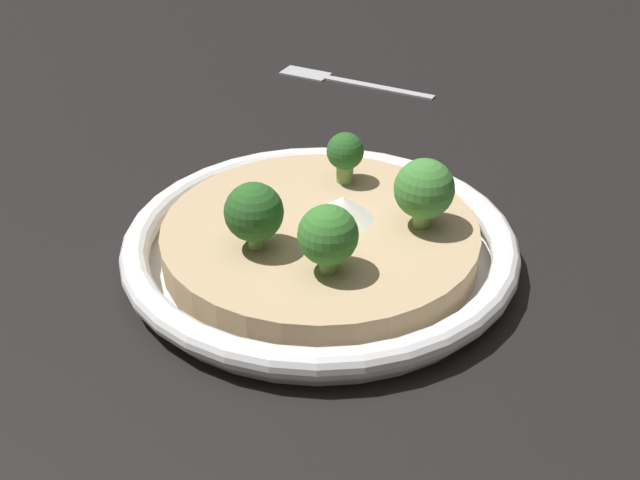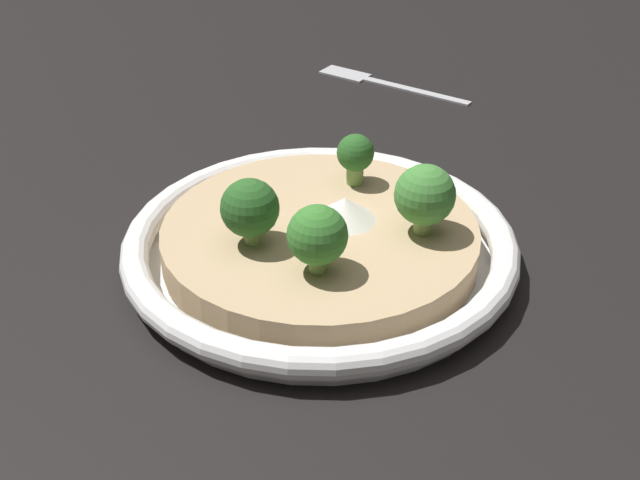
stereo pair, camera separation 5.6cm
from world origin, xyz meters
The scene contains 8 objects.
ground_plane centered at (0.00, 0.00, 0.00)m, with size 6.00×6.00×0.00m, color black.
risotto_bowl centered at (0.00, 0.00, 0.02)m, with size 0.28×0.28×0.03m.
cheese_sprinkle centered at (0.02, 0.00, 0.04)m, with size 0.04×0.04×0.02m.
broccoli_front centered at (-0.03, -0.05, 0.06)m, with size 0.04×0.04×0.05m.
broccoli_back_left centered at (-0.05, 0.00, 0.06)m, with size 0.04×0.04×0.05m.
broccoli_front_right centered at (0.06, -0.04, 0.06)m, with size 0.04×0.04×0.05m.
broccoli_back_right centered at (0.05, 0.04, 0.05)m, with size 0.03×0.03×0.04m.
fork_utensil centered at (0.21, 0.28, 0.00)m, with size 0.10×0.16×0.00m.
Camera 1 is at (-0.26, -0.40, 0.32)m, focal length 45.00 mm.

